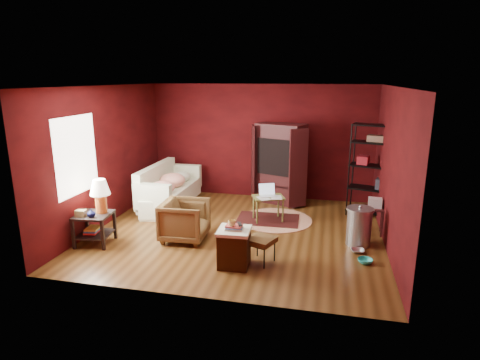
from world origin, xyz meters
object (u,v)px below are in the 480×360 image
object	(u,v)px
sofa	(167,189)
tv_armoire	(280,162)
side_table	(97,206)
laptop_desk	(268,199)
wire_shelving	(374,167)
armchair	(185,219)
hamper	(234,247)

from	to	relation	value
sofa	tv_armoire	distance (m)	2.73
side_table	laptop_desk	xyz separation A→B (m)	(2.84, 1.81, -0.23)
tv_armoire	side_table	bearing A→B (deg)	-111.29
side_table	tv_armoire	size ratio (longest dim) A/B	0.62
sofa	wire_shelving	xyz separation A→B (m)	(4.60, 0.34, 0.68)
armchair	side_table	distance (m)	1.59
sofa	side_table	xyz separation A→B (m)	(-0.39, -2.28, 0.29)
sofa	armchair	size ratio (longest dim) A/B	2.60
hamper	laptop_desk	distance (m)	2.19
tv_armoire	wire_shelving	distance (m)	2.17
tv_armoire	laptop_desk	bearing A→B (deg)	-71.45
laptop_desk	tv_armoire	bearing A→B (deg)	65.39
hamper	sofa	bearing A→B (deg)	130.25
armchair	side_table	world-z (taller)	side_table
laptop_desk	wire_shelving	bearing A→B (deg)	-1.37
tv_armoire	armchair	bearing A→B (deg)	-96.52
hamper	wire_shelving	distance (m)	3.89
side_table	hamper	size ratio (longest dim) A/B	1.66
laptop_desk	tv_armoire	xyz separation A→B (m)	(0.06, 1.38, 0.51)
sofa	side_table	distance (m)	2.33
wire_shelving	laptop_desk	bearing A→B (deg)	-143.99
side_table	tv_armoire	bearing A→B (deg)	47.68
side_table	armchair	bearing A→B (deg)	17.77
hamper	wire_shelving	xyz separation A→B (m)	(2.36, 2.99, 0.78)
sofa	laptop_desk	bearing A→B (deg)	-112.33
sofa	tv_armoire	bearing A→B (deg)	-81.67
sofa	wire_shelving	size ratio (longest dim) A/B	1.07
tv_armoire	wire_shelving	world-z (taller)	wire_shelving
hamper	wire_shelving	size ratio (longest dim) A/B	0.36
tv_armoire	hamper	bearing A→B (deg)	-73.35
side_table	hamper	world-z (taller)	side_table
armchair	wire_shelving	xyz separation A→B (m)	(3.50, 2.15, 0.69)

